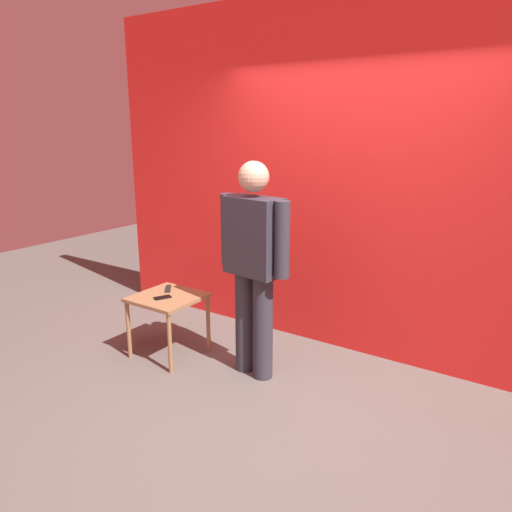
% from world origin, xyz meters
% --- Properties ---
extents(ground_plane, '(12.00, 12.00, 0.00)m').
position_xyz_m(ground_plane, '(0.00, 0.00, 0.00)').
color(ground_plane, '#59544F').
extents(back_wall_red, '(5.35, 0.12, 3.06)m').
position_xyz_m(back_wall_red, '(0.00, 1.38, 1.53)').
color(back_wall_red, red).
rests_on(back_wall_red, ground_plane).
extents(standing_person, '(0.68, 0.29, 1.72)m').
position_xyz_m(standing_person, '(-0.44, 0.48, 0.96)').
color(standing_person, '#2D2D38').
rests_on(standing_person, ground_plane).
extents(side_table, '(0.55, 0.55, 0.55)m').
position_xyz_m(side_table, '(-1.25, 0.34, 0.47)').
color(side_table, olive).
rests_on(side_table, ground_plane).
extents(cell_phone, '(0.13, 0.16, 0.01)m').
position_xyz_m(cell_phone, '(-1.25, 0.27, 0.55)').
color(cell_phone, black).
rests_on(cell_phone, side_table).
extents(tv_remote, '(0.14, 0.16, 0.02)m').
position_xyz_m(tv_remote, '(-1.36, 0.46, 0.56)').
color(tv_remote, black).
rests_on(tv_remote, side_table).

